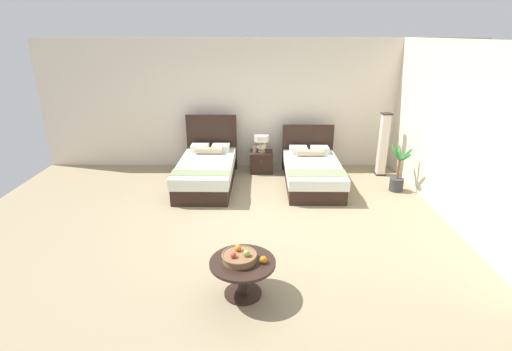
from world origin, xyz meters
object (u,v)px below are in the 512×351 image
at_px(vase, 255,149).
at_px(potted_palm, 397,177).
at_px(fruit_bowl, 239,257).
at_px(bed_near_window, 207,171).
at_px(coffee_table, 243,270).
at_px(floor_lamp_corner, 383,145).
at_px(bed_near_corner, 312,172).
at_px(loose_orange, 263,260).
at_px(nightstand, 261,162).
at_px(loose_apple, 238,247).
at_px(table_lamp, 261,141).

xyz_separation_m(vase, potted_palm, (2.85, -1.09, -0.25)).
height_order(fruit_bowl, potted_palm, potted_palm).
xyz_separation_m(bed_near_window, coffee_table, (0.86, -3.60, 0.03)).
bearing_deg(fruit_bowl, floor_lamp_corner, 54.60).
xyz_separation_m(bed_near_corner, loose_orange, (-1.07, -3.63, 0.22)).
relative_size(vase, fruit_bowl, 0.34).
bearing_deg(fruit_bowl, nightstand, 85.85).
bearing_deg(loose_apple, bed_near_window, 103.31).
bearing_deg(fruit_bowl, vase, 87.82).
bearing_deg(coffee_table, bed_near_window, 103.48).
xyz_separation_m(table_lamp, loose_apple, (-0.35, -4.16, -0.21)).
height_order(nightstand, coffee_table, nightstand).
relative_size(bed_near_corner, table_lamp, 5.43).
bearing_deg(loose_orange, table_lamp, 89.52).
relative_size(bed_near_window, loose_orange, 24.40).
relative_size(vase, floor_lamp_corner, 0.10).
distance_m(nightstand, loose_orange, 4.43).
bearing_deg(table_lamp, loose_apple, -94.82).
distance_m(bed_near_window, bed_near_corner, 2.18).
xyz_separation_m(loose_orange, floor_lamp_corner, (2.69, 4.23, 0.19)).
distance_m(vase, loose_orange, 4.38).
height_order(bed_near_window, nightstand, bed_near_window).
distance_m(bed_near_corner, loose_orange, 3.79).
height_order(nightstand, vase, vase).
relative_size(nightstand, potted_palm, 0.53).
distance_m(bed_near_corner, floor_lamp_corner, 1.77).
xyz_separation_m(nightstand, floor_lamp_corner, (2.65, -0.19, 0.45)).
bearing_deg(bed_near_corner, loose_apple, -112.53).
bearing_deg(bed_near_window, coffee_table, -76.52).
distance_m(bed_near_window, coffee_table, 3.70).
height_order(bed_near_corner, floor_lamp_corner, floor_lamp_corner).
distance_m(nightstand, table_lamp, 0.48).
bearing_deg(loose_orange, vase, 91.51).
distance_m(fruit_bowl, potted_palm, 4.44).
height_order(coffee_table, potted_palm, potted_palm).
relative_size(bed_near_window, floor_lamp_corner, 1.56).
xyz_separation_m(vase, loose_apple, (-0.20, -4.10, -0.05)).
height_order(table_lamp, fruit_bowl, table_lamp).
distance_m(vase, potted_palm, 3.06).
xyz_separation_m(vase, loose_orange, (0.12, -4.38, -0.04)).
relative_size(coffee_table, fruit_bowl, 1.88).
height_order(nightstand, fruit_bowl, fruit_bowl).
distance_m(coffee_table, loose_apple, 0.30).
bearing_deg(fruit_bowl, coffee_table, -18.57).
bearing_deg(bed_near_corner, table_lamp, 141.76).
bearing_deg(bed_near_corner, floor_lamp_corner, 20.42).
xyz_separation_m(nightstand, fruit_bowl, (-0.32, -4.38, 0.28)).
height_order(coffee_table, floor_lamp_corner, floor_lamp_corner).
distance_m(floor_lamp_corner, potted_palm, 1.01).
distance_m(vase, coffee_table, 4.36).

